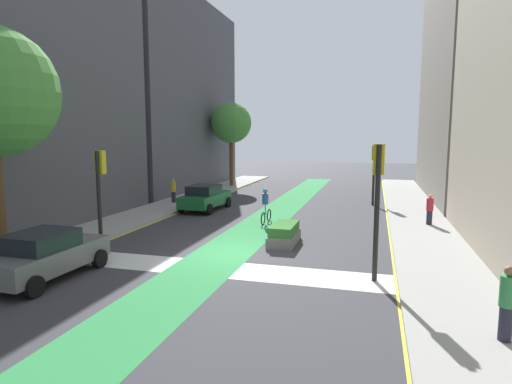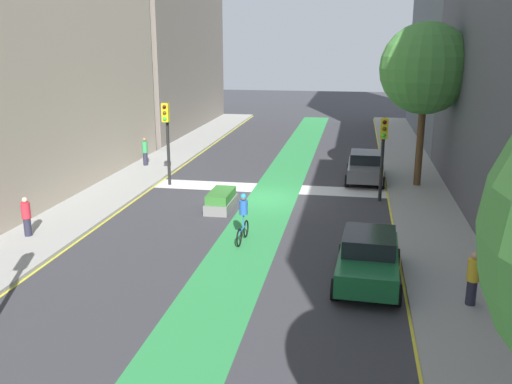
{
  "view_description": "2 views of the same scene",
  "coord_description": "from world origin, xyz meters",
  "px_view_note": "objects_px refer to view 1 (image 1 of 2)",
  "views": [
    {
      "loc": [
        5.2,
        -15.46,
        4.57
      ],
      "look_at": [
        -0.4,
        4.68,
        1.82
      ],
      "focal_mm": 30.06,
      "sensor_mm": 36.0,
      "label": 1
    },
    {
      "loc": [
        -4.24,
        25.69,
        7.4
      ],
      "look_at": [
        -0.43,
        4.3,
        1.5
      ],
      "focal_mm": 39.33,
      "sensor_mm": 36.0,
      "label": 2
    }
  ],
  "objects_px": {
    "traffic_signal_near_right": "(378,186)",
    "car_green_left_far": "(205,197)",
    "pedestrian_sidewalk_left_a": "(173,191)",
    "median_planter": "(284,234)",
    "street_tree_far": "(231,123)",
    "cyclist_in_lane": "(266,205)",
    "traffic_signal_far_right": "(374,163)",
    "traffic_signal_near_left": "(100,180)",
    "pedestrian_sidewalk_right_b": "(430,209)",
    "pedestrian_sidewalk_right_a": "(507,303)",
    "car_grey_left_near": "(45,255)"
  },
  "relations": [
    {
      "from": "traffic_signal_near_right",
      "to": "car_green_left_far",
      "type": "relative_size",
      "value": 1.01
    },
    {
      "from": "traffic_signal_near_right",
      "to": "pedestrian_sidewalk_left_a",
      "type": "bearing_deg",
      "value": 137.22
    },
    {
      "from": "median_planter",
      "to": "traffic_signal_near_right",
      "type": "bearing_deg",
      "value": -45.3
    },
    {
      "from": "street_tree_far",
      "to": "cyclist_in_lane",
      "type": "bearing_deg",
      "value": -64.94
    },
    {
      "from": "traffic_signal_near_right",
      "to": "traffic_signal_far_right",
      "type": "bearing_deg",
      "value": 90.59
    },
    {
      "from": "cyclist_in_lane",
      "to": "median_planter",
      "type": "height_order",
      "value": "cyclist_in_lane"
    },
    {
      "from": "traffic_signal_near_right",
      "to": "street_tree_far",
      "type": "distance_m",
      "value": 25.8
    },
    {
      "from": "car_green_left_far",
      "to": "street_tree_far",
      "type": "xyz_separation_m",
      "value": [
        -2.31,
        11.83,
        4.87
      ]
    },
    {
      "from": "traffic_signal_near_left",
      "to": "pedestrian_sidewalk_right_b",
      "type": "height_order",
      "value": "traffic_signal_near_left"
    },
    {
      "from": "traffic_signal_near_left",
      "to": "pedestrian_sidewalk_right_a",
      "type": "height_order",
      "value": "traffic_signal_near_left"
    },
    {
      "from": "traffic_signal_far_right",
      "to": "median_planter",
      "type": "distance_m",
      "value": 12.42
    },
    {
      "from": "pedestrian_sidewalk_right_a",
      "to": "street_tree_far",
      "type": "distance_m",
      "value": 30.68
    },
    {
      "from": "car_green_left_far",
      "to": "median_planter",
      "type": "xyz_separation_m",
      "value": [
        6.41,
        -6.83,
        -0.4
      ]
    },
    {
      "from": "car_grey_left_near",
      "to": "street_tree_far",
      "type": "relative_size",
      "value": 0.58
    },
    {
      "from": "traffic_signal_near_right",
      "to": "street_tree_far",
      "type": "height_order",
      "value": "street_tree_far"
    },
    {
      "from": "car_green_left_far",
      "to": "pedestrian_sidewalk_right_a",
      "type": "bearing_deg",
      "value": -48.2
    },
    {
      "from": "traffic_signal_near_left",
      "to": "street_tree_far",
      "type": "xyz_separation_m",
      "value": [
        -1.6,
        21.22,
        2.87
      ]
    },
    {
      "from": "cyclist_in_lane",
      "to": "pedestrian_sidewalk_right_a",
      "type": "distance_m",
      "value": 14.13
    },
    {
      "from": "pedestrian_sidewalk_right_b",
      "to": "pedestrian_sidewalk_right_a",
      "type": "bearing_deg",
      "value": -89.44
    },
    {
      "from": "traffic_signal_far_right",
      "to": "pedestrian_sidewalk_right_a",
      "type": "relative_size",
      "value": 2.36
    },
    {
      "from": "traffic_signal_near_right",
      "to": "car_grey_left_near",
      "type": "xyz_separation_m",
      "value": [
        -10.18,
        -2.75,
        -2.22
      ]
    },
    {
      "from": "car_grey_left_near",
      "to": "street_tree_far",
      "type": "height_order",
      "value": "street_tree_far"
    },
    {
      "from": "pedestrian_sidewalk_right_b",
      "to": "median_planter",
      "type": "xyz_separation_m",
      "value": [
        -6.35,
        -5.16,
        -0.52
      ]
    },
    {
      "from": "cyclist_in_lane",
      "to": "pedestrian_sidewalk_right_b",
      "type": "relative_size",
      "value": 1.21
    },
    {
      "from": "pedestrian_sidewalk_right_a",
      "to": "traffic_signal_near_right",
      "type": "bearing_deg",
      "value": 125.75
    },
    {
      "from": "pedestrian_sidewalk_left_a",
      "to": "street_tree_far",
      "type": "xyz_separation_m",
      "value": [
        0.54,
        10.41,
        4.72
      ]
    },
    {
      "from": "traffic_signal_near_left",
      "to": "pedestrian_sidewalk_right_a",
      "type": "distance_m",
      "value": 14.61
    },
    {
      "from": "traffic_signal_near_right",
      "to": "cyclist_in_lane",
      "type": "xyz_separation_m",
      "value": [
        -5.54,
        7.65,
        -2.05
      ]
    },
    {
      "from": "car_green_left_far",
      "to": "pedestrian_sidewalk_right_b",
      "type": "distance_m",
      "value": 12.87
    },
    {
      "from": "traffic_signal_far_right",
      "to": "car_green_left_far",
      "type": "bearing_deg",
      "value": -154.22
    },
    {
      "from": "pedestrian_sidewalk_right_a",
      "to": "median_planter",
      "type": "xyz_separation_m",
      "value": [
        -6.48,
        7.58,
        -0.6
      ]
    },
    {
      "from": "car_green_left_far",
      "to": "street_tree_far",
      "type": "distance_m",
      "value": 13.0
    },
    {
      "from": "traffic_signal_near_right",
      "to": "car_grey_left_near",
      "type": "height_order",
      "value": "traffic_signal_near_right"
    },
    {
      "from": "traffic_signal_near_right",
      "to": "pedestrian_sidewalk_left_a",
      "type": "distance_m",
      "value": 17.83
    },
    {
      "from": "car_grey_left_near",
      "to": "car_green_left_far",
      "type": "bearing_deg",
      "value": 89.85
    },
    {
      "from": "median_planter",
      "to": "traffic_signal_far_right",
      "type": "bearing_deg",
      "value": 72.95
    },
    {
      "from": "street_tree_far",
      "to": "median_planter",
      "type": "relative_size",
      "value": 3.15
    },
    {
      "from": "traffic_signal_near_left",
      "to": "pedestrian_sidewalk_right_a",
      "type": "relative_size",
      "value": 2.38
    },
    {
      "from": "pedestrian_sidewalk_right_a",
      "to": "pedestrian_sidewalk_left_a",
      "type": "height_order",
      "value": "pedestrian_sidewalk_right_a"
    },
    {
      "from": "traffic_signal_near_right",
      "to": "traffic_signal_near_left",
      "type": "bearing_deg",
      "value": 173.6
    },
    {
      "from": "traffic_signal_near_left",
      "to": "pedestrian_sidewalk_right_b",
      "type": "bearing_deg",
      "value": 29.8
    },
    {
      "from": "traffic_signal_near_right",
      "to": "median_planter",
      "type": "bearing_deg",
      "value": 134.7
    },
    {
      "from": "traffic_signal_far_right",
      "to": "car_green_left_far",
      "type": "height_order",
      "value": "traffic_signal_far_right"
    },
    {
      "from": "traffic_signal_near_left",
      "to": "cyclist_in_lane",
      "type": "xyz_separation_m",
      "value": [
        5.32,
        6.43,
        -1.83
      ]
    },
    {
      "from": "pedestrian_sidewalk_left_a",
      "to": "traffic_signal_near_right",
      "type": "bearing_deg",
      "value": -42.78
    },
    {
      "from": "traffic_signal_far_right",
      "to": "car_grey_left_near",
      "type": "relative_size",
      "value": 0.93
    },
    {
      "from": "median_planter",
      "to": "street_tree_far",
      "type": "bearing_deg",
      "value": 115.04
    },
    {
      "from": "car_grey_left_near",
      "to": "traffic_signal_near_left",
      "type": "bearing_deg",
      "value": 99.67
    },
    {
      "from": "traffic_signal_near_left",
      "to": "street_tree_far",
      "type": "height_order",
      "value": "street_tree_far"
    },
    {
      "from": "traffic_signal_far_right",
      "to": "pedestrian_sidewalk_left_a",
      "type": "relative_size",
      "value": 2.5
    }
  ]
}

